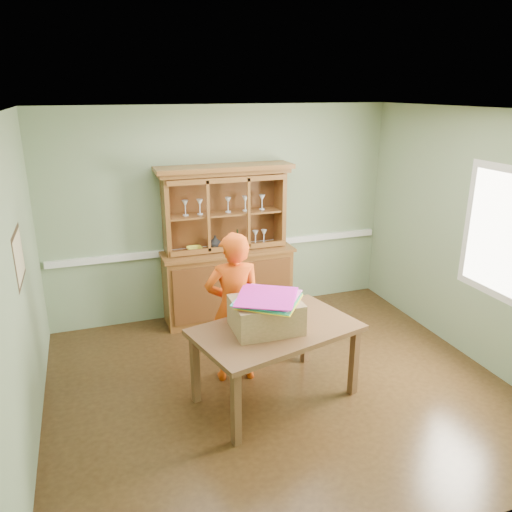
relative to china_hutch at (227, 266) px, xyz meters
name	(u,v)px	position (x,y,z in m)	size (l,w,h in m)	color
floor	(279,387)	(0.03, -1.77, -0.70)	(4.50, 4.50, 0.00)	#493017
ceiling	(284,111)	(0.03, -1.77, 2.00)	(4.50, 4.50, 0.00)	white
wall_back	(223,213)	(0.03, 0.23, 0.65)	(4.50, 4.50, 0.00)	gray
wall_left	(17,292)	(-2.22, -1.77, 0.65)	(4.00, 4.00, 0.00)	gray
wall_right	(476,239)	(2.28, -1.77, 0.65)	(4.00, 4.00, 0.00)	gray
wall_front	(411,371)	(0.03, -3.77, 0.65)	(4.50, 4.50, 0.00)	gray
chair_rail	(225,247)	(0.03, 0.20, 0.20)	(4.41, 0.05, 0.08)	silver
framed_map	(19,257)	(-2.20, -1.47, 0.85)	(0.03, 0.60, 0.46)	#302013
window_panel	(498,233)	(2.26, -2.07, 0.80)	(0.03, 0.96, 1.36)	silver
china_hutch	(227,266)	(0.00, 0.00, 0.00)	(1.70, 0.56, 1.99)	brown
dining_table	(276,336)	(-0.07, -1.92, -0.04)	(1.69, 1.25, 0.75)	brown
cardboard_box	(266,315)	(-0.17, -1.91, 0.19)	(0.62, 0.49, 0.29)	tan
kite_stack	(267,299)	(-0.17, -1.93, 0.36)	(0.71, 0.71, 0.05)	yellow
person	(234,308)	(-0.34, -1.44, 0.09)	(0.58, 0.38, 1.58)	#E34B0E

